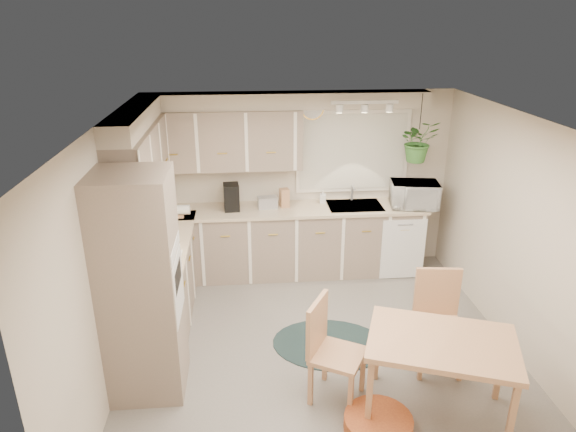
% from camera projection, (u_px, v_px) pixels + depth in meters
% --- Properties ---
extents(floor, '(4.20, 4.20, 0.00)m').
position_uv_depth(floor, '(321.00, 351.00, 5.37)').
color(floor, slate).
rests_on(floor, ground).
extents(ceiling, '(4.20, 4.20, 0.00)m').
position_uv_depth(ceiling, '(327.00, 123.00, 4.50)').
color(ceiling, white).
rests_on(ceiling, wall_back).
extents(wall_back, '(4.00, 0.04, 2.40)m').
position_uv_depth(wall_back, '(300.00, 181.00, 6.88)').
color(wall_back, beige).
rests_on(wall_back, floor).
extents(wall_front, '(4.00, 0.04, 2.40)m').
position_uv_depth(wall_front, '(378.00, 398.00, 2.99)').
color(wall_front, beige).
rests_on(wall_front, floor).
extents(wall_left, '(0.04, 4.20, 2.40)m').
position_uv_depth(wall_left, '(111.00, 255.00, 4.77)').
color(wall_left, beige).
rests_on(wall_left, floor).
extents(wall_right, '(0.04, 4.20, 2.40)m').
position_uv_depth(wall_right, '(522.00, 240.00, 5.10)').
color(wall_right, beige).
rests_on(wall_right, floor).
extents(base_cab_left, '(0.60, 1.85, 0.90)m').
position_uv_depth(base_cab_left, '(164.00, 280.00, 5.88)').
color(base_cab_left, gray).
rests_on(base_cab_left, floor).
extents(base_cab_back, '(3.60, 0.60, 0.90)m').
position_uv_depth(base_cab_back, '(287.00, 242.00, 6.86)').
color(base_cab_back, gray).
rests_on(base_cab_back, floor).
extents(counter_left, '(0.64, 1.89, 0.04)m').
position_uv_depth(counter_left, '(161.00, 243.00, 5.71)').
color(counter_left, '#C2A68D').
rests_on(counter_left, base_cab_left).
extents(counter_back, '(3.64, 0.64, 0.04)m').
position_uv_depth(counter_back, '(287.00, 210.00, 6.68)').
color(counter_back, '#C2A68D').
rests_on(counter_back, base_cab_back).
extents(oven_stack, '(0.65, 0.65, 2.10)m').
position_uv_depth(oven_stack, '(141.00, 288.00, 4.51)').
color(oven_stack, gray).
rests_on(oven_stack, floor).
extents(wall_oven_face, '(0.02, 0.56, 0.58)m').
position_uv_depth(wall_oven_face, '(178.00, 286.00, 4.53)').
color(wall_oven_face, silver).
rests_on(wall_oven_face, oven_stack).
extents(upper_cab_left, '(0.35, 2.00, 0.75)m').
position_uv_depth(upper_cab_left, '(142.00, 161.00, 5.49)').
color(upper_cab_left, gray).
rests_on(upper_cab_left, wall_left).
extents(upper_cab_back, '(2.00, 0.35, 0.75)m').
position_uv_depth(upper_cab_back, '(222.00, 140.00, 6.41)').
color(upper_cab_back, gray).
rests_on(upper_cab_back, wall_back).
extents(soffit_left, '(0.30, 2.00, 0.20)m').
position_uv_depth(soffit_left, '(135.00, 117.00, 5.31)').
color(soffit_left, beige).
rests_on(soffit_left, wall_left).
extents(soffit_back, '(3.60, 0.30, 0.20)m').
position_uv_depth(soffit_back, '(286.00, 100.00, 6.33)').
color(soffit_back, beige).
rests_on(soffit_back, wall_back).
extents(cooktop, '(0.52, 0.58, 0.02)m').
position_uv_depth(cooktop, '(154.00, 264.00, 5.17)').
color(cooktop, silver).
rests_on(cooktop, counter_left).
extents(range_hood, '(0.40, 0.60, 0.14)m').
position_uv_depth(range_hood, '(147.00, 222.00, 5.00)').
color(range_hood, silver).
rests_on(range_hood, upper_cab_left).
extents(window_blinds, '(1.40, 0.02, 1.00)m').
position_uv_depth(window_blinds, '(353.00, 152.00, 6.77)').
color(window_blinds, white).
rests_on(window_blinds, wall_back).
extents(window_frame, '(1.50, 0.02, 1.10)m').
position_uv_depth(window_frame, '(353.00, 152.00, 6.78)').
color(window_frame, silver).
rests_on(window_frame, wall_back).
extents(sink, '(0.70, 0.48, 0.10)m').
position_uv_depth(sink, '(355.00, 209.00, 6.77)').
color(sink, '#A5A8AD').
rests_on(sink, counter_back).
extents(dishwasher_front, '(0.58, 0.02, 0.83)m').
position_uv_depth(dishwasher_front, '(403.00, 249.00, 6.71)').
color(dishwasher_front, silver).
rests_on(dishwasher_front, base_cab_back).
extents(track_light_bar, '(0.80, 0.04, 0.04)m').
position_uv_depth(track_light_bar, '(365.00, 102.00, 6.02)').
color(track_light_bar, silver).
rests_on(track_light_bar, ceiling).
extents(wall_clock, '(0.30, 0.03, 0.30)m').
position_uv_depth(wall_clock, '(312.00, 108.00, 6.51)').
color(wall_clock, '#EDBD53').
rests_on(wall_clock, wall_back).
extents(dining_table, '(1.42, 1.17, 0.76)m').
position_uv_depth(dining_table, '(438.00, 378.00, 4.40)').
color(dining_table, '#AD7D56').
rests_on(dining_table, floor).
extents(chair_left, '(0.62, 0.62, 0.97)m').
position_uv_depth(chair_left, '(338.00, 353.00, 4.56)').
color(chair_left, '#AD7D56').
rests_on(chair_left, floor).
extents(chair_back, '(0.52, 0.52, 0.99)m').
position_uv_depth(chair_back, '(440.00, 324.00, 4.95)').
color(chair_back, '#AD7D56').
rests_on(chair_back, floor).
extents(braided_rug, '(1.39, 1.15, 0.01)m').
position_uv_depth(braided_rug, '(330.00, 344.00, 5.48)').
color(braided_rug, black).
rests_on(braided_rug, floor).
extents(pet_bed, '(0.65, 0.65, 0.13)m').
position_uv_depth(pet_bed, '(378.00, 424.00, 4.32)').
color(pet_bed, '#A95421').
rests_on(pet_bed, floor).
extents(microwave, '(0.65, 0.42, 0.41)m').
position_uv_depth(microwave, '(414.00, 192.00, 6.65)').
color(microwave, silver).
rests_on(microwave, counter_back).
extents(soap_bottle, '(0.10, 0.19, 0.08)m').
position_uv_depth(soap_bottle, '(323.00, 200.00, 6.85)').
color(soap_bottle, silver).
rests_on(soap_bottle, counter_back).
extents(hanging_plant, '(0.52, 0.57, 0.41)m').
position_uv_depth(hanging_plant, '(418.00, 146.00, 6.43)').
color(hanging_plant, '#366E2C').
rests_on(hanging_plant, ceiling).
extents(coffee_maker, '(0.21, 0.25, 0.34)m').
position_uv_depth(coffee_maker, '(231.00, 197.00, 6.56)').
color(coffee_maker, black).
rests_on(coffee_maker, counter_back).
extents(toaster, '(0.27, 0.17, 0.15)m').
position_uv_depth(toaster, '(267.00, 202.00, 6.65)').
color(toaster, '#A5A8AD').
rests_on(toaster, counter_back).
extents(knife_block, '(0.13, 0.13, 0.24)m').
position_uv_depth(knife_block, '(284.00, 198.00, 6.68)').
color(knife_block, '#AD7D56').
rests_on(knife_block, counter_back).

